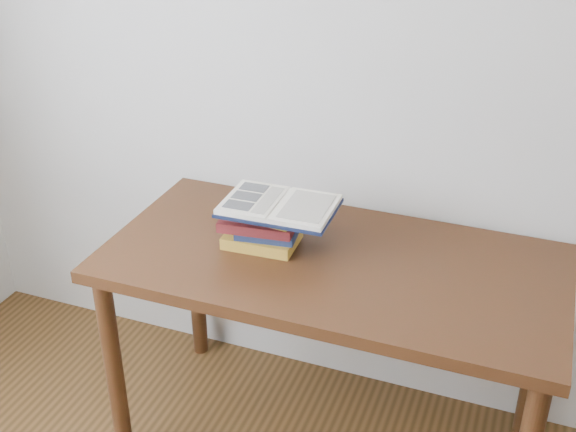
% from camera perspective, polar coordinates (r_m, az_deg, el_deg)
% --- Properties ---
extents(desk, '(1.41, 0.70, 0.76)m').
position_cam_1_polar(desk, '(2.27, 3.44, -5.41)').
color(desk, '#3E1C0F').
rests_on(desk, ground).
extents(book_stack, '(0.26, 0.21, 0.13)m').
position_cam_1_polar(book_stack, '(2.26, -1.92, -0.68)').
color(book_stack, '#A27A25').
rests_on(book_stack, desk).
extents(open_book, '(0.35, 0.25, 0.03)m').
position_cam_1_polar(open_book, '(2.21, -0.68, 0.83)').
color(open_book, black).
rests_on(open_book, book_stack).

